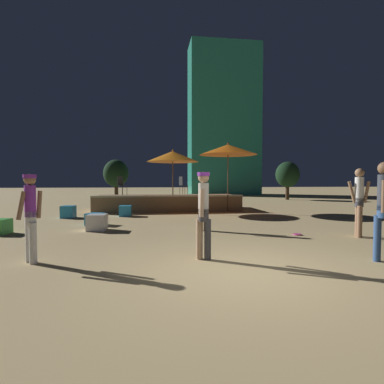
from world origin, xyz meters
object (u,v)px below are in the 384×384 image
Objects in this scene: person_0 at (384,206)px; person_3 at (30,214)px; cube_seat_0 at (125,211)px; person_4 at (359,199)px; cube_seat_4 at (68,212)px; background_tree_1 at (116,173)px; cube_seat_3 at (95,219)px; bistro_chair_2 at (204,183)px; person_2 at (203,211)px; patio_umbrella_1 at (228,150)px; bistro_chair_1 at (121,184)px; background_tree_0 at (288,175)px; patio_umbrella_0 at (173,157)px; cube_seat_1 at (97,222)px; frisbee_disc at (297,234)px; bistro_chair_0 at (182,183)px; person_1 at (203,202)px.

person_0 reaches higher than person_3.
person_4 is at bearing -40.34° from cube_seat_0.
background_tree_1 is at bearing 88.47° from cube_seat_4.
cube_seat_3 is 7.34m from bistro_chair_2.
person_2 is 0.91× the size of person_4.
cube_seat_3 is 5.74m from person_2.
background_tree_1 reaches higher than cube_seat_4.
patio_umbrella_1 reaches higher than bistro_chair_1.
person_2 is 19.24m from background_tree_0.
bistro_chair_2 is at bearing 46.22° from patio_umbrella_0.
person_0 is 6.51m from person_3.
background_tree_0 is (9.58, 8.14, -0.68)m from patio_umbrella_0.
cube_seat_1 is 3.71m from cube_seat_4.
person_3 is at bearing 75.58° from bistro_chair_2.
patio_umbrella_0 is 7.48m from frisbee_disc.
background_tree_1 is at bearing -58.15° from person_2.
patio_umbrella_1 is 3.69× the size of bistro_chair_0.
bistro_chair_1 is (-0.37, 2.09, 1.14)m from cube_seat_0.
bistro_chair_2 is at bearing 98.46° from frisbee_disc.
bistro_chair_0 reaches higher than cube_seat_4.
cube_seat_3 is 0.39× the size of person_2.
cube_seat_4 is 0.16× the size of background_tree_1.
bistro_chair_0 is 1.00× the size of bistro_chair_2.
patio_umbrella_1 is 1.80× the size of person_4.
bistro_chair_1 is (1.88, 2.36, 1.12)m from cube_seat_4.
bistro_chair_2 is at bearing 38.82° from person_4.
cube_seat_1 is 1.19m from cube_seat_3.
person_1 is at bearing -75.16° from background_tree_1.
cube_seat_1 is at bearing -133.43° from background_tree_0.
person_0 reaches higher than person_4.
patio_umbrella_1 is 3.69× the size of bistro_chair_2.
background_tree_0 is at bearing -76.62° from bistro_chair_0.
patio_umbrella_1 is at bearing -61.07° from background_tree_1.
person_3 is 0.55× the size of background_tree_0.
patio_umbrella_1 is 7.64m from cube_seat_4.
background_tree_1 reaches higher than person_3.
background_tree_0 reaches higher than person_1.
person_2 is 1.87× the size of bistro_chair_2.
person_1 is (0.55, -5.25, -1.77)m from patio_umbrella_0.
patio_umbrella_1 is 1.78× the size of person_0.
person_1 is 6.59m from bistro_chair_0.
background_tree_0 reaches higher than person_4.
person_0 reaches higher than person_2.
patio_umbrella_1 is at bearing 37.05° from person_4.
patio_umbrella_0 is at bearing 115.59° from frisbee_disc.
person_2 is (2.10, -7.30, 0.72)m from cube_seat_0.
cube_seat_4 is at bearing -34.31° from person_3.
person_0 reaches higher than cube_seat_3.
person_4 reaches higher than cube_seat_1.
person_0 is 3.34m from person_2.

